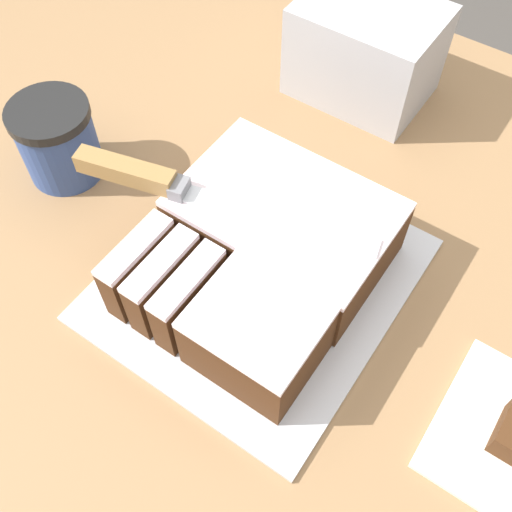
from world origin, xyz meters
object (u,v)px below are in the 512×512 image
Objects in this scene: cake at (262,255)px; knife at (160,182)px; coffee_cup at (58,141)px; cake_board at (256,278)px; storage_box at (365,51)px.

knife is (-0.12, -0.01, 0.05)m from cake.
knife is 3.28× the size of coffee_cup.
cake_board is 1.81× the size of storage_box.
cake is at bearing -8.56° from knife.
storage_box reaches higher than cake.
storage_box reaches higher than coffee_cup.
storage_box is at bearing 55.92° from coffee_cup.
cake_board is at bearing -130.66° from cake.
storage_box is at bearing 100.59° from cake.
storage_box is at bearing 99.79° from cake_board.
cake is 1.41× the size of storage_box.
knife is 0.36m from storage_box.
storage_box is (0.23, 0.34, 0.01)m from coffee_cup.
knife is at bearing -174.25° from cake.
coffee_cup is at bearing 162.99° from knife.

